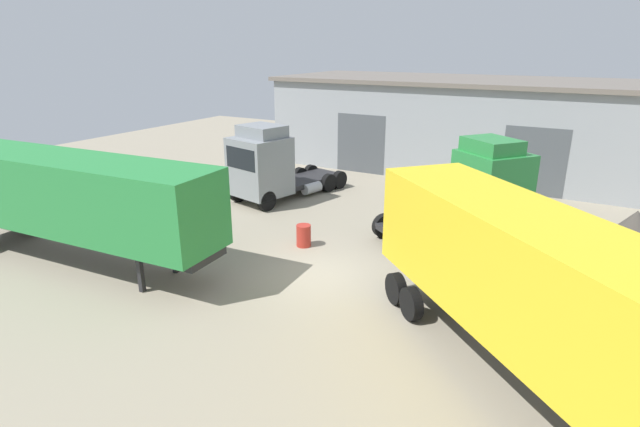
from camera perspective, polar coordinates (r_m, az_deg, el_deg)
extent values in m
plane|color=gray|center=(17.65, -0.13, -6.87)|extent=(60.00, 60.00, 0.00)
cube|color=#93999E|center=(33.64, 15.92, 9.61)|extent=(22.77, 9.00, 5.39)
cube|color=#70665B|center=(33.34, 16.36, 14.39)|extent=(23.27, 9.50, 0.25)
cube|color=#4C5156|center=(31.24, 4.69, 7.94)|extent=(3.20, 0.08, 3.60)
cube|color=#4C5156|center=(28.60, 23.26, 5.47)|extent=(3.20, 0.08, 3.60)
cube|color=#28843D|center=(22.04, 18.97, 2.87)|extent=(3.45, 3.43, 2.95)
cube|color=#28843D|center=(21.53, 19.06, 7.31)|extent=(2.69, 2.61, 0.60)
cube|color=black|center=(22.68, 21.36, 4.57)|extent=(1.71, 1.35, 1.06)
cube|color=#232326|center=(20.61, 12.16, -1.55)|extent=(3.85, 4.16, 0.24)
cylinder|color=#B2B2B7|center=(21.76, 11.95, -0.91)|extent=(1.12, 1.21, 0.56)
cylinder|color=black|center=(23.63, 17.96, 0.27)|extent=(0.86, 0.99, 1.02)
cylinder|color=black|center=(22.11, 21.59, -1.40)|extent=(0.86, 0.99, 1.02)
cylinder|color=black|center=(21.26, 9.46, -1.08)|extent=(0.86, 0.99, 1.02)
cylinder|color=black|center=(19.57, 12.85, -3.08)|extent=(0.86, 0.99, 1.02)
cylinder|color=black|center=(20.82, 7.36, -1.41)|extent=(0.86, 0.99, 1.02)
cylinder|color=black|center=(19.08, 10.64, -3.50)|extent=(0.86, 0.99, 1.02)
cube|color=#28843D|center=(19.75, -26.63, 2.11)|extent=(12.11, 3.30, 2.60)
cube|color=#232326|center=(20.16, -26.05, -1.75)|extent=(12.06, 2.55, 0.24)
cube|color=#232326|center=(18.24, -16.27, -4.88)|extent=(0.17, 0.17, 1.11)
cube|color=#232326|center=(17.21, -19.79, -6.73)|extent=(0.17, 0.17, 1.11)
cylinder|color=black|center=(24.27, -30.02, -1.06)|extent=(0.92, 0.36, 0.90)
cylinder|color=black|center=(25.08, -31.33, -0.71)|extent=(0.92, 0.36, 0.90)
cube|color=yellow|center=(11.52, 25.97, -8.48)|extent=(10.58, 10.07, 2.77)
cube|color=#232326|center=(12.23, 24.95, -14.79)|extent=(10.07, 9.52, 0.24)
cylinder|color=black|center=(16.03, 17.44, -8.65)|extent=(0.92, 0.89, 0.98)
cylinder|color=black|center=(14.96, 10.38, -10.10)|extent=(0.92, 0.89, 0.98)
cylinder|color=black|center=(16.76, 15.52, -7.21)|extent=(0.92, 0.89, 0.98)
cylinder|color=black|center=(15.74, 8.68, -8.47)|extent=(0.92, 0.89, 0.98)
cube|color=gray|center=(24.97, -6.86, 5.39)|extent=(2.98, 2.90, 2.85)
cube|color=gray|center=(24.76, -6.66, 9.31)|extent=(2.43, 2.11, 0.60)
cube|color=black|center=(24.12, -9.03, 6.21)|extent=(2.06, 0.55, 1.03)
cube|color=#232326|center=(27.43, -1.62, 3.92)|extent=(2.87, 4.43, 0.24)
cylinder|color=#B2B2B7|center=(26.39, -0.97, 2.94)|extent=(0.79, 1.20, 0.56)
cylinder|color=black|center=(24.16, -6.10, 1.46)|extent=(0.51, 1.03, 0.98)
cylinder|color=black|center=(25.79, -9.35, 2.43)|extent=(0.51, 1.03, 0.98)
cylinder|color=black|center=(27.19, 0.99, 3.53)|extent=(0.51, 1.03, 0.98)
cylinder|color=black|center=(28.65, -2.31, 4.31)|extent=(0.51, 1.03, 0.98)
cylinder|color=black|center=(27.84, 2.22, 3.89)|extent=(0.51, 1.03, 0.98)
cylinder|color=black|center=(29.27, -1.06, 4.64)|extent=(0.51, 1.03, 0.98)
cone|color=#423D38|center=(22.61, 32.22, -1.73)|extent=(2.79, 2.79, 1.67)
cylinder|color=#B22D23|center=(19.82, -1.88, -2.54)|extent=(0.58, 0.58, 0.88)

